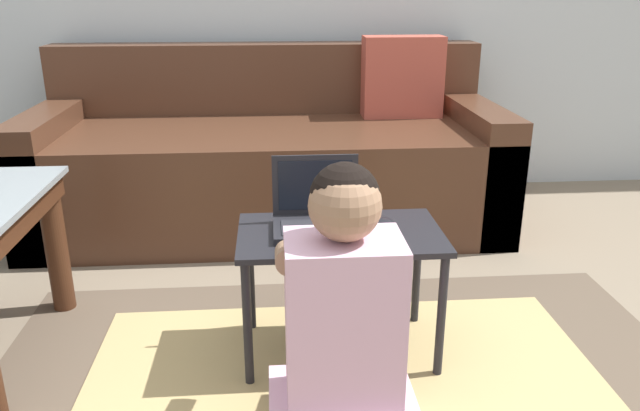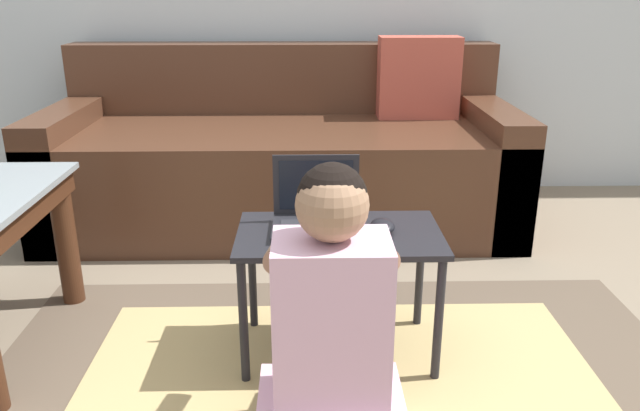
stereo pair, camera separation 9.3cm
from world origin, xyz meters
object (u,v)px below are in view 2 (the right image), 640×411
object	(u,v)px
laptop	(316,217)
person_seated	(331,336)
laptop_desk	(339,249)
computer_mouse	(383,226)
couch	(285,159)

from	to	relation	value
laptop	person_seated	world-z (taller)	person_seated
laptop_desk	computer_mouse	size ratio (longest dim) A/B	6.07
couch	laptop_desk	world-z (taller)	couch
couch	person_seated	world-z (taller)	couch
computer_mouse	person_seated	xyz separation A→B (m)	(-0.16, -0.40, -0.10)
couch	computer_mouse	world-z (taller)	couch
couch	laptop	xyz separation A→B (m)	(0.12, -1.09, 0.14)
laptop	person_seated	size ratio (longest dim) A/B	0.35
computer_mouse	laptop_desk	bearing A→B (deg)	179.26
laptop	person_seated	bearing A→B (deg)	-86.63
laptop_desk	person_seated	bearing A→B (deg)	-95.32
couch	computer_mouse	size ratio (longest dim) A/B	21.50
laptop	person_seated	distance (m)	0.44
laptop_desk	person_seated	world-z (taller)	person_seated
laptop	laptop_desk	bearing A→B (deg)	-20.87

